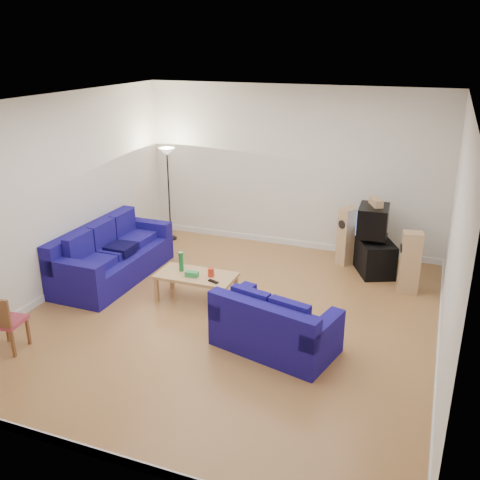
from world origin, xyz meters
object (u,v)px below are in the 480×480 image
(coffee_table, at_px, (196,278))
(tv_stand, at_px, (373,255))
(sofa_three_seat, at_px, (110,259))
(sofa_loveseat, at_px, (273,330))
(television, at_px, (373,221))

(coffee_table, relative_size, tv_stand, 1.27)
(sofa_three_seat, xyz_separation_m, coffee_table, (1.81, -0.29, 0.05))
(sofa_loveseat, relative_size, television, 2.50)
(sofa_loveseat, bearing_deg, tv_stand, 88.38)
(sofa_three_seat, xyz_separation_m, tv_stand, (4.30, 1.93, -0.04))
(sofa_three_seat, relative_size, tv_stand, 2.45)
(sofa_loveseat, height_order, television, television)
(coffee_table, xyz_separation_m, television, (2.43, 2.21, 0.56))
(sofa_three_seat, bearing_deg, coffee_table, 81.29)
(sofa_loveseat, relative_size, tv_stand, 1.79)
(sofa_three_seat, distance_m, coffee_table, 1.83)
(tv_stand, bearing_deg, television, -99.00)
(sofa_three_seat, height_order, tv_stand, sofa_three_seat)
(coffee_table, bearing_deg, sofa_three_seat, 170.80)
(sofa_loveseat, distance_m, television, 3.34)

